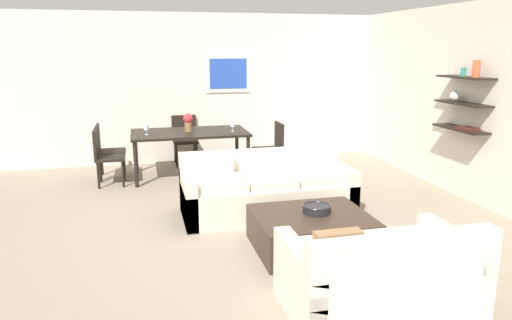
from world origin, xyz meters
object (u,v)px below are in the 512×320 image
at_px(dining_chair_right_near, 273,145).
at_px(centerpiece_vase, 188,121).
at_px(decorative_bowl, 317,208).
at_px(dining_chair_left_far, 106,147).
at_px(wine_glass_head, 187,120).
at_px(dining_chair_head, 185,136).
at_px(coffee_table, 311,231).
at_px(dining_chair_left_near, 104,154).
at_px(wine_glass_right_near, 233,125).
at_px(sofa_beige, 266,192).
at_px(loveseat_white, 379,276).
at_px(dining_table, 190,135).
at_px(wine_glass_left_near, 146,128).

height_order(dining_chair_right_near, centerpiece_vase, centerpiece_vase).
relative_size(decorative_bowl, dining_chair_left_far, 0.34).
bearing_deg(wine_glass_head, dining_chair_left_far, -170.55).
height_order(dining_chair_head, wine_glass_head, wine_glass_head).
xyz_separation_m(coffee_table, dining_chair_right_near, (0.42, 3.02, 0.31)).
xyz_separation_m(coffee_table, decorative_bowl, (0.07, 0.04, 0.24)).
distance_m(dining_chair_left_near, wine_glass_right_near, 2.07).
bearing_deg(sofa_beige, decorative_bowl, -77.50).
relative_size(loveseat_white, wine_glass_head, 8.44).
distance_m(decorative_bowl, wine_glass_right_near, 3.13).
bearing_deg(dining_table, wine_glass_left_near, -169.54).
relative_size(loveseat_white, dining_chair_right_near, 1.72).
bearing_deg(dining_chair_left_near, dining_chair_left_far, 90.00).
xyz_separation_m(dining_chair_right_near, dining_chair_head, (-1.34, 1.16, 0.00)).
bearing_deg(dining_chair_head, dining_chair_left_far, -152.81).
distance_m(decorative_bowl, centerpiece_vase, 3.42).
xyz_separation_m(loveseat_white, wine_glass_left_near, (-1.72, 4.40, 0.57)).
bearing_deg(dining_table, wine_glass_right_near, -10.46).
xyz_separation_m(dining_chair_left_near, centerpiece_vase, (1.33, 0.25, 0.41)).
bearing_deg(wine_glass_right_near, dining_chair_left_far, 169.97).
bearing_deg(wine_glass_right_near, dining_chair_right_near, -9.10).
bearing_deg(wine_glass_left_near, wine_glass_right_near, -0.00).
xyz_separation_m(coffee_table, wine_glass_head, (-0.92, 3.71, 0.69)).
height_order(loveseat_white, dining_chair_left_near, dining_chair_left_near).
distance_m(sofa_beige, wine_glass_right_near, 2.03).
bearing_deg(dining_chair_head, dining_chair_right_near, -40.67).
bearing_deg(dining_chair_right_near, coffee_table, -97.95).
relative_size(sofa_beige, dining_chair_right_near, 2.44).
distance_m(loveseat_white, dining_chair_head, 5.55).
bearing_deg(dining_table, decorative_bowl, -72.86).
bearing_deg(coffee_table, dining_chair_left_far, 123.07).
bearing_deg(wine_glass_head, wine_glass_right_near, -40.17).
relative_size(dining_chair_right_near, wine_glass_left_near, 5.41).
distance_m(dining_table, dining_chair_head, 0.94).
bearing_deg(dining_chair_left_near, dining_chair_head, 40.67).
bearing_deg(wine_glass_right_near, loveseat_white, -85.61).
xyz_separation_m(dining_table, wine_glass_head, (-0.00, 0.46, 0.19)).
bearing_deg(dining_chair_head, dining_table, -90.00).
distance_m(dining_chair_left_far, dining_chair_head, 1.51).
bearing_deg(dining_chair_head, decorative_bowl, -76.53).
height_order(sofa_beige, dining_chair_left_near, dining_chair_left_near).
bearing_deg(loveseat_white, centerpiece_vase, 102.97).
bearing_deg(dining_chair_left_near, wine_glass_head, 27.11).
distance_m(dining_chair_head, centerpiece_vase, 0.99).
bearing_deg(centerpiece_vase, wine_glass_right_near, -11.86).
relative_size(loveseat_white, decorative_bowl, 5.02).
bearing_deg(coffee_table, wine_glass_left_near, 117.35).
xyz_separation_m(wine_glass_left_near, wine_glass_head, (0.69, 0.58, 0.01)).
bearing_deg(decorative_bowl, loveseat_white, -88.31).
distance_m(coffee_table, dining_chair_right_near, 3.06).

